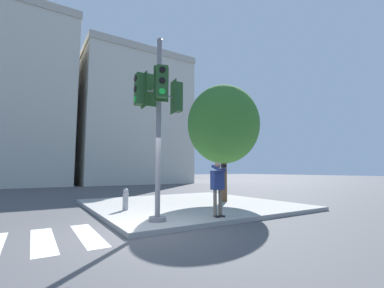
# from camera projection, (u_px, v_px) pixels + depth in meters

# --- Properties ---
(ground_plane) EXTENTS (160.00, 160.00, 0.00)m
(ground_plane) POSITION_uv_depth(u_px,v_px,m) (141.00, 232.00, 6.48)
(ground_plane) COLOR #4C4C4F
(sidewalk_corner) EXTENTS (8.00, 8.00, 0.14)m
(sidewalk_corner) POSITION_uv_depth(u_px,v_px,m) (188.00, 204.00, 11.29)
(sidewalk_corner) COLOR #9E9B96
(sidewalk_corner) RESTS_ON ground_plane
(traffic_signal_pole) EXTENTS (1.49, 1.48, 5.41)m
(traffic_signal_pole) POSITION_uv_depth(u_px,v_px,m) (158.00, 106.00, 7.52)
(traffic_signal_pole) COLOR slate
(traffic_signal_pole) RESTS_ON sidewalk_corner
(person_photographer) EXTENTS (0.50, 0.53, 1.68)m
(person_photographer) POSITION_uv_depth(u_px,v_px,m) (218.00, 184.00, 7.98)
(person_photographer) COLOR black
(person_photographer) RESTS_ON sidewalk_corner
(street_tree) EXTENTS (3.40, 3.40, 5.48)m
(street_tree) POSITION_uv_depth(u_px,v_px,m) (223.00, 124.00, 12.19)
(street_tree) COLOR brown
(street_tree) RESTS_ON sidewalk_corner
(fire_hydrant) EXTENTS (0.20, 0.26, 0.77)m
(fire_hydrant) POSITION_uv_depth(u_px,v_px,m) (126.00, 199.00, 9.26)
(fire_hydrant) COLOR #99999E
(fire_hydrant) RESTS_ON sidewalk_corner
(building_right) EXTENTS (12.88, 14.17, 15.99)m
(building_right) POSITION_uv_depth(u_px,v_px,m) (127.00, 123.00, 34.77)
(building_right) COLOR beige
(building_right) RESTS_ON ground_plane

